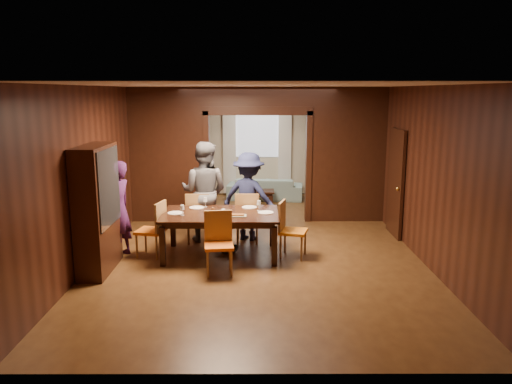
{
  "coord_description": "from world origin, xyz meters",
  "views": [
    {
      "loc": [
        -0.06,
        -9.08,
        2.81
      ],
      "look_at": [
        -0.04,
        -0.4,
        1.05
      ],
      "focal_mm": 35.0,
      "sensor_mm": 36.0,
      "label": 1
    }
  ],
  "objects_px": {
    "chair_far_l": "(198,217)",
    "person_navy": "(249,196)",
    "chair_right": "(293,230)",
    "chair_far_r": "(247,217)",
    "dining_table": "(221,234)",
    "coffee_table": "(258,198)",
    "sofa": "(265,188)",
    "chair_left": "(150,229)",
    "chair_near": "(219,244)",
    "hutch": "(97,209)",
    "person_purple": "(118,209)",
    "person_grey": "(204,192)"
  },
  "relations": [
    {
      "from": "person_navy",
      "to": "chair_near",
      "type": "xyz_separation_m",
      "value": [
        -0.45,
        -1.86,
        -0.36
      ]
    },
    {
      "from": "chair_left",
      "to": "sofa",
      "type": "bearing_deg",
      "value": 168.32
    },
    {
      "from": "person_navy",
      "to": "sofa",
      "type": "bearing_deg",
      "value": -74.47
    },
    {
      "from": "person_grey",
      "to": "dining_table",
      "type": "bearing_deg",
      "value": 125.78
    },
    {
      "from": "person_grey",
      "to": "chair_far_l",
      "type": "height_order",
      "value": "person_grey"
    },
    {
      "from": "chair_left",
      "to": "chair_far_l",
      "type": "relative_size",
      "value": 1.0
    },
    {
      "from": "person_purple",
      "to": "coffee_table",
      "type": "bearing_deg",
      "value": 169.76
    },
    {
      "from": "sofa",
      "to": "chair_left",
      "type": "xyz_separation_m",
      "value": [
        -2.07,
        -4.67,
        0.2
      ]
    },
    {
      "from": "chair_right",
      "to": "chair_far_r",
      "type": "xyz_separation_m",
      "value": [
        -0.8,
        0.88,
        0.0
      ]
    },
    {
      "from": "person_navy",
      "to": "chair_far_l",
      "type": "xyz_separation_m",
      "value": [
        -0.96,
        -0.18,
        -0.36
      ]
    },
    {
      "from": "sofa",
      "to": "chair_far_r",
      "type": "bearing_deg",
      "value": 89.8
    },
    {
      "from": "coffee_table",
      "to": "person_purple",
      "type": "bearing_deg",
      "value": -122.31
    },
    {
      "from": "person_purple",
      "to": "chair_left",
      "type": "xyz_separation_m",
      "value": [
        0.54,
        0.0,
        -0.35
      ]
    },
    {
      "from": "dining_table",
      "to": "chair_far_r",
      "type": "xyz_separation_m",
      "value": [
        0.45,
        0.8,
        0.1
      ]
    },
    {
      "from": "person_grey",
      "to": "person_navy",
      "type": "bearing_deg",
      "value": -161.38
    },
    {
      "from": "person_purple",
      "to": "hutch",
      "type": "bearing_deg",
      "value": 11.05
    },
    {
      "from": "chair_far_l",
      "to": "hutch",
      "type": "distance_m",
      "value": 2.13
    },
    {
      "from": "sofa",
      "to": "person_purple",
      "type": "bearing_deg",
      "value": 66.83
    },
    {
      "from": "person_purple",
      "to": "chair_near",
      "type": "height_order",
      "value": "person_purple"
    },
    {
      "from": "person_navy",
      "to": "coffee_table",
      "type": "relative_size",
      "value": 2.1
    },
    {
      "from": "chair_far_r",
      "to": "chair_near",
      "type": "relative_size",
      "value": 1.0
    },
    {
      "from": "person_purple",
      "to": "sofa",
      "type": "relative_size",
      "value": 0.85
    },
    {
      "from": "chair_near",
      "to": "chair_far_r",
      "type": "bearing_deg",
      "value": 69.63
    },
    {
      "from": "person_purple",
      "to": "chair_left",
      "type": "distance_m",
      "value": 0.64
    },
    {
      "from": "dining_table",
      "to": "chair_near",
      "type": "bearing_deg",
      "value": -87.84
    },
    {
      "from": "chair_far_r",
      "to": "person_purple",
      "type": "bearing_deg",
      "value": 21.56
    },
    {
      "from": "coffee_table",
      "to": "person_navy",
      "type": "bearing_deg",
      "value": -93.83
    },
    {
      "from": "chair_right",
      "to": "chair_far_r",
      "type": "relative_size",
      "value": 1.0
    },
    {
      "from": "sofa",
      "to": "chair_right",
      "type": "xyz_separation_m",
      "value": [
        0.39,
        -4.71,
        0.2
      ]
    },
    {
      "from": "chair_far_l",
      "to": "chair_far_r",
      "type": "bearing_deg",
      "value": 173.85
    },
    {
      "from": "person_purple",
      "to": "chair_far_l",
      "type": "height_order",
      "value": "person_purple"
    },
    {
      "from": "sofa",
      "to": "chair_right",
      "type": "height_order",
      "value": "chair_right"
    },
    {
      "from": "person_navy",
      "to": "chair_right",
      "type": "distance_m",
      "value": 1.35
    },
    {
      "from": "person_purple",
      "to": "coffee_table",
      "type": "distance_m",
      "value": 4.55
    },
    {
      "from": "person_navy",
      "to": "chair_far_l",
      "type": "distance_m",
      "value": 1.04
    },
    {
      "from": "chair_near",
      "to": "hutch",
      "type": "bearing_deg",
      "value": 168.75
    },
    {
      "from": "dining_table",
      "to": "chair_near",
      "type": "relative_size",
      "value": 2.04
    },
    {
      "from": "sofa",
      "to": "person_navy",
      "type": "bearing_deg",
      "value": 89.98
    },
    {
      "from": "chair_far_l",
      "to": "chair_far_r",
      "type": "xyz_separation_m",
      "value": [
        0.93,
        0.0,
        0.0
      ]
    },
    {
      "from": "chair_far_l",
      "to": "person_navy",
      "type": "bearing_deg",
      "value": -175.82
    },
    {
      "from": "dining_table",
      "to": "hutch",
      "type": "bearing_deg",
      "value": -158.95
    },
    {
      "from": "person_navy",
      "to": "chair_right",
      "type": "relative_size",
      "value": 1.74
    },
    {
      "from": "sofa",
      "to": "dining_table",
      "type": "bearing_deg",
      "value": 85.42
    },
    {
      "from": "chair_left",
      "to": "chair_far_r",
      "type": "height_order",
      "value": "same"
    },
    {
      "from": "chair_left",
      "to": "coffee_table",
      "type": "bearing_deg",
      "value": 166.04
    },
    {
      "from": "person_navy",
      "to": "chair_far_l",
      "type": "relative_size",
      "value": 1.74
    },
    {
      "from": "dining_table",
      "to": "chair_far_l",
      "type": "bearing_deg",
      "value": 121.22
    },
    {
      "from": "sofa",
      "to": "hutch",
      "type": "xyz_separation_m",
      "value": [
        -2.74,
        -5.35,
        0.71
      ]
    },
    {
      "from": "person_grey",
      "to": "coffee_table",
      "type": "relative_size",
      "value": 2.37
    },
    {
      "from": "sofa",
      "to": "coffee_table",
      "type": "height_order",
      "value": "sofa"
    }
  ]
}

